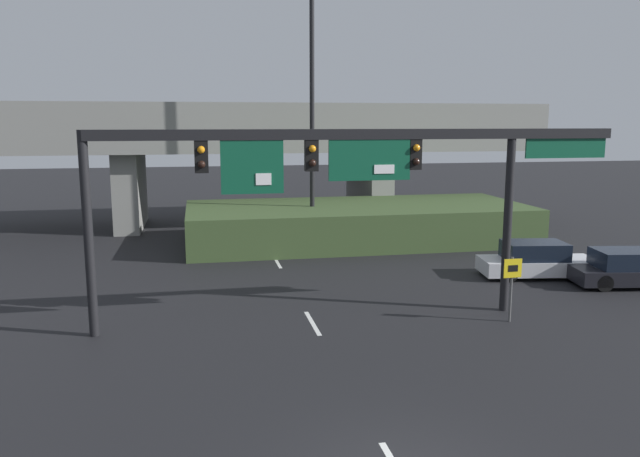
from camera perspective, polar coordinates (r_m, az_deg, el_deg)
lane_markings at (r=24.09m, az=-2.60°, el=-5.39°), size 0.14×46.34×0.01m
signal_gantry at (r=19.30m, az=2.48°, el=5.78°), size 16.78×0.44×6.07m
speed_limit_sign at (r=20.60m, az=17.13°, el=-4.50°), size 0.60×0.11×2.10m
highway_light_pole_near at (r=32.24m, az=-0.74°, el=13.26°), size 0.70×0.36×15.76m
overpass_bridge at (r=38.75m, az=-6.13°, el=7.93°), size 34.76×8.12×7.32m
grass_embankment at (r=33.19m, az=3.42°, el=0.51°), size 17.78×7.66×1.93m
parked_sedan_near_right at (r=27.06m, az=19.21°, el=-2.79°), size 4.89×2.51×1.45m
parked_sedan_mid_right at (r=26.92m, az=26.23°, el=-3.36°), size 4.48×2.50×1.41m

